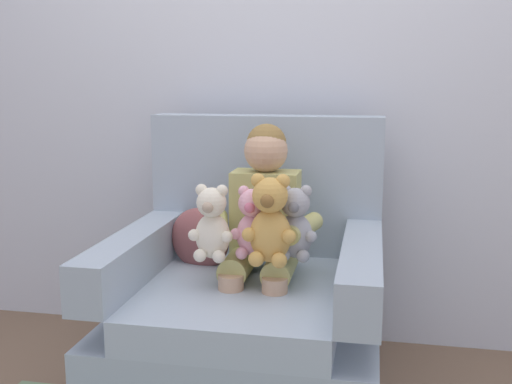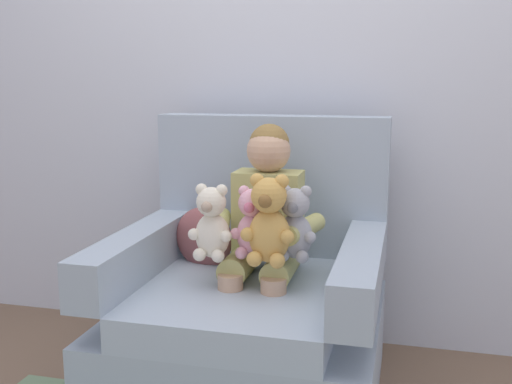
# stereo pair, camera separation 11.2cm
# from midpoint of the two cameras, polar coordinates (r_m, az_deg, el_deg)

# --- Properties ---
(back_wall) EXTENTS (6.00, 0.10, 2.60)m
(back_wall) POSITION_cam_midpoint_polar(r_m,az_deg,el_deg) (2.85, 3.92, 12.04)
(back_wall) COLOR silver
(back_wall) RESTS_ON ground
(armchair) EXTENTS (0.99, 0.97, 1.07)m
(armchair) POSITION_cam_midpoint_polar(r_m,az_deg,el_deg) (2.41, 0.89, -11.24)
(armchair) COLOR #9EADBC
(armchair) RESTS_ON ground
(seated_child) EXTENTS (0.45, 0.39, 0.82)m
(seated_child) POSITION_cam_midpoint_polar(r_m,az_deg,el_deg) (2.32, 2.19, -2.79)
(seated_child) COLOR tan
(seated_child) RESTS_ON armchair
(plush_grey) EXTENTS (0.16, 0.13, 0.27)m
(plush_grey) POSITION_cam_midpoint_polar(r_m,az_deg,el_deg) (2.17, 5.17, -3.13)
(plush_grey) COLOR #9E9EA3
(plush_grey) RESTS_ON armchair
(plush_honey) EXTENTS (0.19, 0.15, 0.32)m
(plush_honey) POSITION_cam_midpoint_polar(r_m,az_deg,el_deg) (2.11, 2.75, -2.87)
(plush_honey) COLOR gold
(plush_honey) RESTS_ON armchair
(plush_pink) EXTENTS (0.16, 0.13, 0.26)m
(plush_pink) POSITION_cam_midpoint_polar(r_m,az_deg,el_deg) (2.19, 1.14, -3.04)
(plush_pink) COLOR #EAA8BC
(plush_pink) RESTS_ON armchair
(plush_cream) EXTENTS (0.16, 0.13, 0.27)m
(plush_cream) POSITION_cam_midpoint_polar(r_m,az_deg,el_deg) (2.17, -2.71, -3.05)
(plush_cream) COLOR silver
(plush_cream) RESTS_ON armchair
(throw_pillow) EXTENTS (0.28, 0.17, 0.26)m
(throw_pillow) POSITION_cam_midpoint_polar(r_m,az_deg,el_deg) (2.51, -3.66, -4.38)
(throw_pillow) COLOR #8C4C4C
(throw_pillow) RESTS_ON armchair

